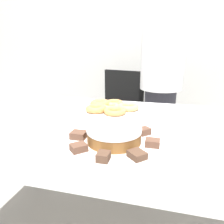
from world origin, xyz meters
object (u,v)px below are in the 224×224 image
at_px(plate_donuts, 111,110).
at_px(person_standing, 161,83).
at_px(plate_cake, 114,143).
at_px(frosted_cake, 114,135).
at_px(office_chair_left, 117,122).

bearing_deg(plate_donuts, person_standing, 65.98).
bearing_deg(plate_cake, plate_donuts, 106.58).
bearing_deg(plate_donuts, frosted_cake, -73.42).
xyz_separation_m(plate_cake, plate_donuts, (-0.12, 0.42, 0.00)).
height_order(person_standing, office_chair_left, person_standing).
relative_size(person_standing, plate_donuts, 4.40).
distance_m(person_standing, plate_cake, 0.99).
xyz_separation_m(plate_donuts, frosted_cake, (0.12, -0.42, 0.03)).
bearing_deg(person_standing, plate_donuts, -114.02).
relative_size(person_standing, office_chair_left, 1.78).
bearing_deg(plate_donuts, office_chair_left, 100.33).
xyz_separation_m(office_chair_left, frosted_cake, (0.25, -1.13, 0.37)).
bearing_deg(office_chair_left, person_standing, -8.47).
bearing_deg(office_chair_left, frosted_cake, -64.40).
height_order(plate_cake, plate_donuts, same).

